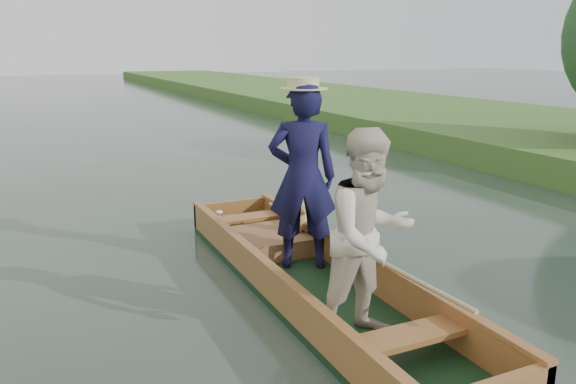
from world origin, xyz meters
name	(u,v)px	position (x,y,z in m)	size (l,w,h in m)	color
ground	(312,293)	(0.00, 0.00, 0.00)	(120.00, 120.00, 0.00)	#283D30
trees_far	(25,41)	(-2.40, 5.88, 2.61)	(21.89, 13.52, 4.63)	#47331E
punt	(324,231)	(0.03, -0.17, 0.73)	(1.16, 5.00, 2.16)	black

